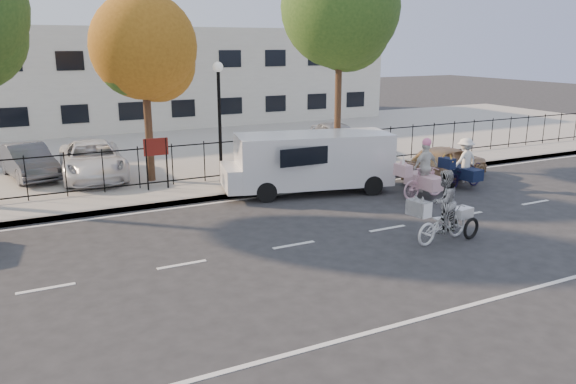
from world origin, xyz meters
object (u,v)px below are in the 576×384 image
lot_car_b (93,160)px  lot_car_c (28,161)px  zebra_trike (443,214)px  lot_car_d (337,137)px  gold_sedan (445,162)px  lamppost (219,101)px  white_van (311,161)px  unicorn_bike (424,176)px  bull_bike (464,168)px

lot_car_b → lot_car_c: size_ratio=1.26×
lot_car_c → zebra_trike: bearing=-63.4°
lot_car_d → gold_sedan: bearing=-68.5°
lot_car_c → gold_sedan: bearing=-37.0°
lamppost → white_van: size_ratio=0.70×
zebra_trike → unicorn_bike: bearing=-42.7°
white_van → gold_sedan: size_ratio=1.53×
lot_car_c → white_van: bearing=-46.4°
lot_car_b → lot_car_c: bearing=158.3°
unicorn_bike → bull_bike: size_ratio=1.04×
white_van → lamppost: bearing=149.9°
zebra_trike → white_van: size_ratio=0.37×
bull_bike → gold_sedan: size_ratio=0.49×
lot_car_b → lot_car_c: lot_car_b is taller
zebra_trike → lot_car_b: size_ratio=0.47×
lamppost → gold_sedan: 8.87m
zebra_trike → bull_bike: size_ratio=1.14×
lot_car_c → lot_car_d: bearing=-15.0°
lamppost → unicorn_bike: lamppost is taller
unicorn_bike → lot_car_c: (-11.82, 8.56, 0.02)m
lamppost → bull_bike: 9.13m
lot_car_b → lot_car_d: 10.92m
gold_sedan → lot_car_d: lot_car_d is taller
lamppost → gold_sedan: lamppost is taller
unicorn_bike → gold_sedan: (2.46, 1.68, -0.08)m
lamppost → white_van: lamppost is taller
bull_bike → lot_car_b: (-11.84, 7.08, 0.10)m
unicorn_bike → bull_bike: bearing=-81.4°
lamppost → gold_sedan: size_ratio=1.07×
unicorn_bike → white_van: bearing=49.0°
lot_car_b → lot_car_c: 2.42m
zebra_trike → lot_car_c: (-9.46, 12.15, 0.04)m
gold_sedan → lot_car_b: size_ratio=0.83×
lamppost → lot_car_c: (-6.29, 3.88, -2.32)m
unicorn_bike → bull_bike: 2.25m
white_van → lot_car_b: (-6.58, 5.15, -0.32)m
lot_car_b → lot_car_d: lot_car_d is taller
unicorn_bike → lamppost: bearing=46.7°
lamppost → lot_car_d: lamppost is taller
lamppost → lot_car_b: bearing=145.2°
zebra_trike → white_van: (-0.69, 5.97, 0.40)m
lot_car_d → lot_car_b: bearing=-168.5°
unicorn_bike → lot_car_d: bearing=-12.5°
lamppost → lot_car_b: lamppost is taller
lot_car_d → white_van: bearing=-118.6°
white_van → lot_car_b: bearing=154.7°
unicorn_bike → lot_car_b: size_ratio=0.42×
gold_sedan → lamppost: bearing=54.1°
unicorn_bike → bull_bike: unicorn_bike is taller
bull_bike → white_van: bearing=64.7°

